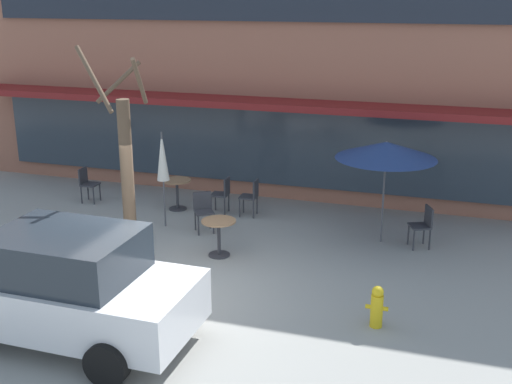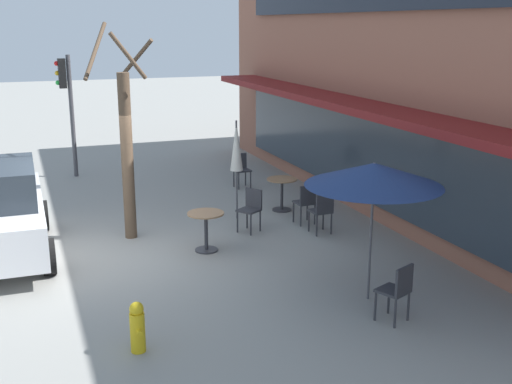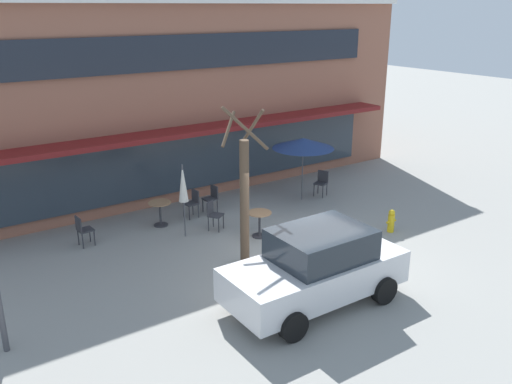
# 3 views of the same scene
# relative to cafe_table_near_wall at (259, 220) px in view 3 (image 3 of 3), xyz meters

# --- Properties ---
(ground_plane) EXTENTS (80.00, 80.00, 0.00)m
(ground_plane) POSITION_rel_cafe_table_near_wall_xyz_m (-0.15, -1.96, -0.52)
(ground_plane) COLOR gray
(building_facade) EXTENTS (19.08, 9.10, 6.96)m
(building_facade) POSITION_rel_cafe_table_near_wall_xyz_m (-0.15, 8.00, 2.96)
(building_facade) COLOR #935B47
(building_facade) RESTS_ON ground
(cafe_table_near_wall) EXTENTS (0.70, 0.70, 0.76)m
(cafe_table_near_wall) POSITION_rel_cafe_table_near_wall_xyz_m (0.00, 0.00, 0.00)
(cafe_table_near_wall) COLOR #333338
(cafe_table_near_wall) RESTS_ON ground
(cafe_table_streetside) EXTENTS (0.70, 0.70, 0.76)m
(cafe_table_streetside) POSITION_rel_cafe_table_near_wall_xyz_m (-2.02, 2.41, 0.00)
(cafe_table_streetside) COLOR #333338
(cafe_table_streetside) RESTS_ON ground
(patio_umbrella_green_folded) EXTENTS (2.10, 2.10, 2.20)m
(patio_umbrella_green_folded) POSITION_rel_cafe_table_near_wall_xyz_m (3.03, 1.77, 1.51)
(patio_umbrella_green_folded) COLOR #4C4C51
(patio_umbrella_green_folded) RESTS_ON ground
(patio_umbrella_cream_folded) EXTENTS (0.28, 0.28, 2.20)m
(patio_umbrella_cream_folded) POSITION_rel_cafe_table_near_wall_xyz_m (-1.79, 1.23, 1.11)
(patio_umbrella_cream_folded) COLOR #4C4C51
(patio_umbrella_cream_folded) RESTS_ON ground
(cafe_chair_0) EXTENTS (0.42, 0.42, 0.89)m
(cafe_chair_0) POSITION_rel_cafe_table_near_wall_xyz_m (-0.85, 2.49, 0.01)
(cafe_chair_0) COLOR #333338
(cafe_chair_0) RESTS_ON ground
(cafe_chair_1) EXTENTS (0.56, 0.56, 0.89)m
(cafe_chair_1) POSITION_rel_cafe_table_near_wall_xyz_m (-0.84, 1.22, 0.01)
(cafe_chair_1) COLOR #333338
(cafe_chair_1) RESTS_ON ground
(cafe_chair_2) EXTENTS (0.42, 0.42, 0.89)m
(cafe_chair_2) POSITION_rel_cafe_table_near_wall_xyz_m (-0.14, 2.52, 0.01)
(cafe_chair_2) COLOR #333338
(cafe_chair_2) RESTS_ON ground
(cafe_chair_3) EXTENTS (0.42, 0.42, 0.89)m
(cafe_chair_3) POSITION_rel_cafe_table_near_wall_xyz_m (-4.45, 2.26, 0.01)
(cafe_chair_3) COLOR #333338
(cafe_chair_3) RESTS_ON ground
(cafe_chair_4) EXTENTS (0.53, 0.53, 0.89)m
(cafe_chair_4) POSITION_rel_cafe_table_near_wall_xyz_m (3.90, 1.73, 0.01)
(cafe_chair_4) COLOR #333338
(cafe_chair_4) RESTS_ON ground
(parked_sedan) EXTENTS (4.21, 2.04, 1.76)m
(parked_sedan) POSITION_rel_cafe_table_near_wall_xyz_m (-1.08, -3.77, 0.36)
(parked_sedan) COLOR silver
(parked_sedan) RESTS_ON ground
(street_tree) EXTENTS (1.20, 1.38, 4.25)m
(street_tree) POSITION_rel_cafe_table_near_wall_xyz_m (-1.32, -1.22, 1.36)
(street_tree) COLOR brown
(street_tree) RESTS_ON ground
(fire_hydrant) EXTENTS (0.36, 0.20, 0.71)m
(fire_hydrant) POSITION_rel_cafe_table_near_wall_xyz_m (3.44, -1.94, -0.16)
(fire_hydrant) COLOR gold
(fire_hydrant) RESTS_ON ground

